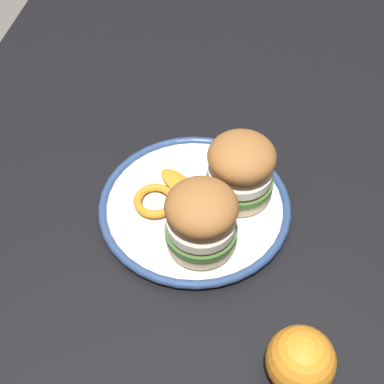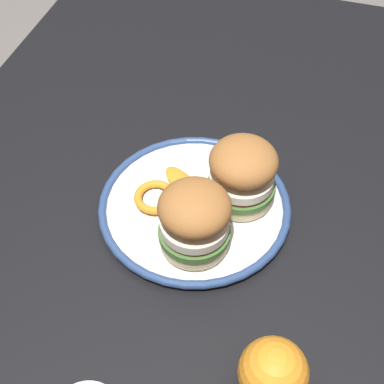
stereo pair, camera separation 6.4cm
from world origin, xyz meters
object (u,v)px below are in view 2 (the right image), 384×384
object	(u,v)px
dinner_plate	(192,206)
whole_orange	(273,372)
sandwich_half_left	(242,173)
dining_table	(198,244)
sandwich_half_right	(194,219)

from	to	relation	value
dinner_plate	whole_orange	xyz separation A→B (m)	(0.22, 0.16, 0.03)
dinner_plate	sandwich_half_left	distance (m)	0.09
dinner_plate	whole_orange	world-z (taller)	whole_orange
dining_table	whole_orange	bearing A→B (deg)	33.22
sandwich_half_left	sandwich_half_right	distance (m)	0.10
dinner_plate	whole_orange	size ratio (longest dim) A/B	3.49
whole_orange	sandwich_half_right	bearing A→B (deg)	-138.59
dining_table	dinner_plate	distance (m)	0.12
sandwich_half_left	dining_table	bearing A→B (deg)	-79.15
dining_table	dinner_plate	xyz separation A→B (m)	(0.02, -0.00, 0.12)
sandwich_half_left	sandwich_half_right	size ratio (longest dim) A/B	1.19
sandwich_half_left	whole_orange	xyz separation A→B (m)	(0.25, 0.10, -0.03)
dining_table	sandwich_half_right	distance (m)	0.20
dinner_plate	sandwich_half_left	xyz separation A→B (m)	(-0.03, 0.06, 0.06)
dining_table	sandwich_half_left	bearing A→B (deg)	100.85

